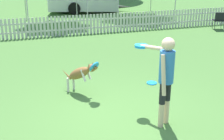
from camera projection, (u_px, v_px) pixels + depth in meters
name	position (u px, v px, depth m)	size (l,w,h in m)	color
ground_plane	(120.00, 118.00, 6.41)	(240.00, 240.00, 0.00)	#4C7A38
handler_person	(165.00, 71.00, 5.82)	(0.54, 1.16, 1.77)	beige
leaping_dog	(81.00, 73.00, 7.31)	(0.80, 1.07, 0.93)	olive
frisbee_near_handler	(152.00, 83.00, 8.13)	(0.27, 0.27, 0.02)	#1E8CD8
picket_fence	(65.00, 26.00, 12.78)	(23.02, 0.04, 0.82)	beige
folding_chair_center	(219.00, 19.00, 13.75)	(0.59, 0.60, 0.79)	#333338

